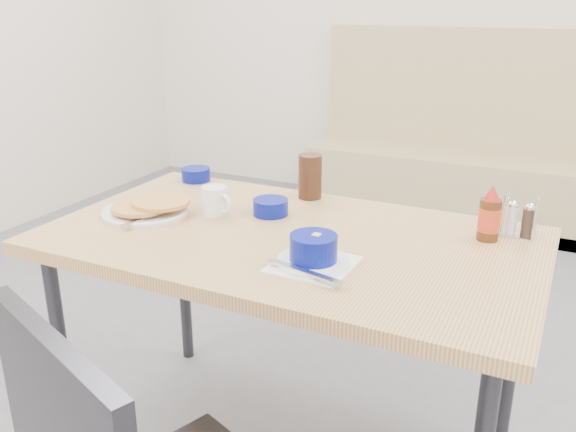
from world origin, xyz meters
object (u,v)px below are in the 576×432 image
at_px(booth_bench, 456,166).
at_px(syrup_bottle, 490,217).
at_px(butter_bowl, 271,207).
at_px(condiment_caddy, 519,222).
at_px(dining_table, 289,255).
at_px(grits_setting, 313,253).
at_px(amber_tumbler, 310,176).
at_px(pancake_plate, 147,207).
at_px(coffee_mug, 215,201).
at_px(creamer_bowl, 196,175).

bearing_deg(booth_bench, syrup_bottle, -77.47).
distance_m(butter_bowl, condiment_caddy, 0.73).
relative_size(dining_table, syrup_bottle, 8.82).
distance_m(booth_bench, syrup_bottle, 2.43).
xyz_separation_m(booth_bench, syrup_bottle, (0.52, -2.32, 0.48)).
xyz_separation_m(dining_table, condiment_caddy, (0.59, 0.28, 0.10)).
relative_size(condiment_caddy, syrup_bottle, 0.76).
bearing_deg(dining_table, grits_setting, -48.06).
bearing_deg(amber_tumbler, syrup_bottle, -12.06).
bearing_deg(grits_setting, booth_bench, 93.13).
relative_size(pancake_plate, syrup_bottle, 1.86).
distance_m(coffee_mug, condiment_caddy, 0.90).
xyz_separation_m(dining_table, syrup_bottle, (0.52, 0.21, 0.13)).
distance_m(coffee_mug, grits_setting, 0.48).
height_order(grits_setting, amber_tumbler, amber_tumbler).
bearing_deg(butter_bowl, pancake_plate, -155.66).
height_order(pancake_plate, grits_setting, grits_setting).
height_order(coffee_mug, grits_setting, coffee_mug).
bearing_deg(grits_setting, condiment_caddy, 45.12).
xyz_separation_m(booth_bench, grits_setting, (0.15, -2.70, 0.45)).
bearing_deg(condiment_caddy, booth_bench, 108.29).
bearing_deg(dining_table, amber_tumbler, 104.34).
bearing_deg(pancake_plate, grits_setting, -12.03).
xyz_separation_m(pancake_plate, creamer_bowl, (-0.07, 0.37, 0.00)).
bearing_deg(coffee_mug, syrup_bottle, 11.23).
distance_m(dining_table, butter_bowl, 0.20).
bearing_deg(amber_tumbler, grits_setting, -65.07).
bearing_deg(condiment_caddy, coffee_mug, -161.74).
distance_m(pancake_plate, creamer_bowl, 0.38).
bearing_deg(creamer_bowl, booth_bench, 75.94).
relative_size(pancake_plate, grits_setting, 1.33).
xyz_separation_m(pancake_plate, coffee_mug, (0.20, 0.08, 0.03)).
xyz_separation_m(dining_table, amber_tumbler, (-0.09, 0.34, 0.14)).
height_order(amber_tumbler, syrup_bottle, syrup_bottle).
height_order(coffee_mug, condiment_caddy, condiment_caddy).
relative_size(butter_bowl, condiment_caddy, 0.91).
height_order(pancake_plate, condiment_caddy, condiment_caddy).
relative_size(booth_bench, condiment_caddy, 15.71).
bearing_deg(coffee_mug, dining_table, -10.59).
bearing_deg(syrup_bottle, coffee_mug, -168.77).
distance_m(booth_bench, dining_table, 2.56).
distance_m(creamer_bowl, condiment_caddy, 1.14).
bearing_deg(creamer_bowl, condiment_caddy, -2.99).
bearing_deg(butter_bowl, syrup_bottle, 7.19).
bearing_deg(grits_setting, amber_tumbler, 114.93).
relative_size(dining_table, amber_tumbler, 9.39).
bearing_deg(butter_bowl, booth_bench, 86.96).
bearing_deg(amber_tumbler, pancake_plate, -136.82).
bearing_deg(grits_setting, coffee_mug, 153.20).
distance_m(booth_bench, grits_setting, 2.74).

